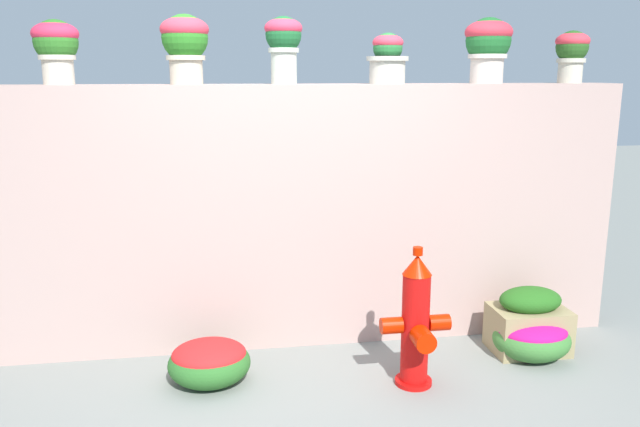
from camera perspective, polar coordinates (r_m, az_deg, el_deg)
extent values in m
plane|color=gray|center=(3.88, -1.17, -17.31)|extent=(24.00, 24.00, 0.00)
cube|color=tan|center=(4.53, -3.07, -0.27)|extent=(4.81, 0.34, 1.85)
cylinder|color=beige|center=(4.54, -22.40, 11.81)|extent=(0.20, 0.20, 0.19)
cylinder|color=beige|center=(4.54, -22.49, 12.80)|extent=(0.23, 0.23, 0.03)
sphere|color=#2C6D22|center=(4.54, -22.59, 14.04)|extent=(0.28, 0.28, 0.28)
ellipsoid|color=#E32B4C|center=(4.55, -22.65, 14.65)|extent=(0.29, 0.29, 0.15)
cylinder|color=beige|center=(4.38, -11.89, 12.47)|extent=(0.22, 0.22, 0.19)
cylinder|color=beige|center=(4.38, -11.94, 13.49)|extent=(0.25, 0.25, 0.03)
sphere|color=#287420|center=(4.38, -12.02, 15.15)|extent=(0.30, 0.30, 0.30)
ellipsoid|color=#DE3345|center=(4.39, -12.05, 15.84)|extent=(0.32, 0.32, 0.17)
cylinder|color=beige|center=(4.38, -3.26, 13.04)|extent=(0.17, 0.17, 0.24)
cylinder|color=beige|center=(4.38, -3.28, 14.39)|extent=(0.20, 0.20, 0.03)
sphere|color=#19582A|center=(4.38, -3.29, 15.70)|extent=(0.24, 0.24, 0.24)
ellipsoid|color=#DD314A|center=(4.39, -3.30, 16.25)|extent=(0.25, 0.25, 0.13)
cylinder|color=beige|center=(4.55, 6.05, 12.65)|extent=(0.25, 0.25, 0.19)
cylinder|color=beige|center=(4.55, 6.07, 13.63)|extent=(0.29, 0.29, 0.03)
sphere|color=#256A31|center=(4.55, 6.09, 14.54)|extent=(0.20, 0.20, 0.20)
ellipsoid|color=#E33447|center=(4.55, 6.10, 14.99)|extent=(0.21, 0.21, 0.11)
cylinder|color=beige|center=(4.80, 14.71, 12.43)|extent=(0.23, 0.23, 0.20)
cylinder|color=beige|center=(4.80, 14.77, 13.46)|extent=(0.27, 0.27, 0.03)
sphere|color=#1D6229|center=(4.80, 14.84, 14.76)|extent=(0.32, 0.32, 0.32)
ellipsoid|color=#D9313F|center=(4.80, 14.88, 15.42)|extent=(0.33, 0.33, 0.17)
cylinder|color=beige|center=(5.08, 21.50, 11.81)|extent=(0.17, 0.17, 0.18)
cylinder|color=beige|center=(5.08, 21.57, 12.63)|extent=(0.20, 0.20, 0.03)
sphere|color=#27551D|center=(5.08, 21.66, 13.72)|extent=(0.23, 0.23, 0.23)
ellipsoid|color=#E73643|center=(5.08, 21.70, 14.16)|extent=(0.24, 0.24, 0.13)
cylinder|color=red|center=(4.21, 8.35, -14.64)|extent=(0.23, 0.23, 0.03)
cylinder|color=red|center=(4.07, 8.51, -10.28)|extent=(0.17, 0.17, 0.72)
cone|color=red|center=(3.92, 8.72, -4.57)|extent=(0.18, 0.18, 0.12)
cylinder|color=red|center=(3.90, 8.76, -3.35)|extent=(0.06, 0.06, 0.05)
cylinder|color=red|center=(4.01, 6.42, -9.94)|extent=(0.13, 0.10, 0.10)
cylinder|color=red|center=(4.10, 10.60, -9.58)|extent=(0.13, 0.10, 0.10)
cylinder|color=red|center=(3.92, 9.22, -11.06)|extent=(0.13, 0.15, 0.13)
ellipsoid|color=#397431|center=(4.71, 18.41, -10.64)|extent=(0.53, 0.48, 0.28)
ellipsoid|color=#BF126D|center=(4.69, 18.47, -9.93)|extent=(0.48, 0.43, 0.15)
ellipsoid|color=#2B6526|center=(4.20, -9.88, -13.10)|extent=(0.52, 0.47, 0.28)
ellipsoid|color=red|center=(4.17, -9.91, -12.31)|extent=(0.47, 0.42, 0.16)
cube|color=#94845A|center=(4.78, 18.15, -9.83)|extent=(0.52, 0.36, 0.32)
ellipsoid|color=#225A19|center=(4.71, 18.33, -7.36)|extent=(0.44, 0.31, 0.18)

